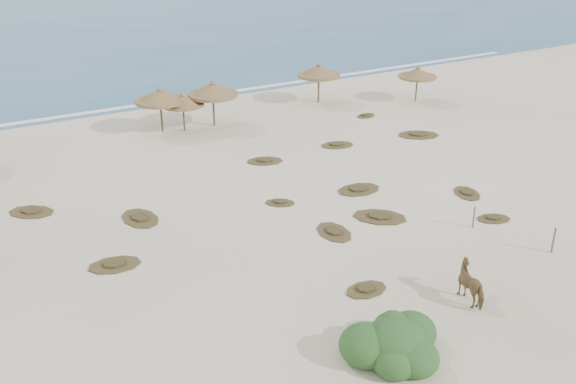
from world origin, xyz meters
The scene contains 26 objects.
ground centered at (0.00, 0.00, 0.00)m, with size 160.00×160.00×0.00m, color beige.
ocean centered at (0.00, 75.00, 0.00)m, with size 200.00×100.00×0.01m, color #29577D.
foam_line centered at (0.00, 26.00, 0.00)m, with size 70.00×0.60×0.01m, color white.
palapa_2 centered at (-2.35, 19.42, 2.36)m, with size 4.28×4.28×3.04m.
palapa_3 centered at (-1.02, 18.90, 2.01)m, with size 3.40×3.40×2.59m.
palapa_4 centered at (1.12, 18.89, 2.43)m, with size 3.68×3.68×3.14m.
palapa_5 centered at (10.19, 20.11, 2.33)m, with size 3.64×3.64×3.00m.
palapa_6 centered at (16.82, 16.77, 2.09)m, with size 3.15×3.15×2.70m.
horse centered at (0.99, -5.13, 0.73)m, with size 0.79×1.73×1.46m, color brown.
fence_post_near centered at (6.65, -4.17, 0.59)m, with size 0.09×0.09×1.18m, color #655B4B.
fence_post_far centered at (5.40, -0.77, 0.53)m, with size 0.08×0.08×1.06m, color #655B4B.
bush centered at (-3.61, -6.27, 0.52)m, with size 3.57×3.14×1.60m.
scrub_0 centered at (-9.95, 4.10, 0.05)m, with size 2.40×1.80×0.16m.
scrub_1 centered at (-7.68, 7.74, 0.05)m, with size 1.86×2.59×0.16m.
scrub_2 centered at (-1.06, 5.93, 0.05)m, with size 1.77×1.65×0.16m.
scrub_3 centered at (3.30, 5.29, 0.05)m, with size 2.48×1.69×0.16m.
scrub_4 centered at (7.86, 2.11, 0.05)m, with size 1.84×2.21×0.16m.
scrub_5 centered at (11.70, 10.44, 0.05)m, with size 3.14×2.73×0.16m.
scrub_6 centered at (-12.03, 11.04, 0.05)m, with size 2.66×2.56×0.16m.
scrub_7 centered at (6.10, 11.48, 0.05)m, with size 2.33×1.80×0.16m.
scrub_9 centered at (-0.47, 1.97, 0.05)m, with size 1.56×2.25×0.16m.
scrub_10 centered at (11.21, 15.45, 0.05)m, with size 1.71×1.33×0.16m.
scrub_11 centered at (-2.03, -2.62, 0.05)m, with size 1.76×1.16×0.16m.
scrub_12 centered at (6.85, -0.67, 0.05)m, with size 1.89×1.56×0.16m.
scrub_13 centered at (0.95, 11.34, 0.05)m, with size 2.45×2.03×0.16m.
scrub_14 centered at (2.28, 2.17, 0.05)m, with size 3.03×2.98×0.16m.
Camera 1 is at (-15.17, -19.35, 13.69)m, focal length 40.00 mm.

